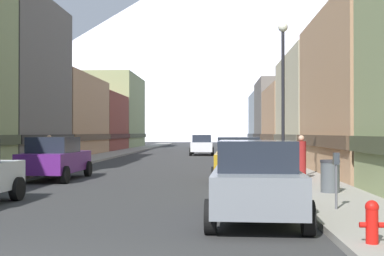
# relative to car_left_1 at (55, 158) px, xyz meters

# --- Properties ---
(sidewalk_left) EXTENTS (2.50, 100.00, 0.15)m
(sidewalk_left) POSITION_rel_car_left_1_xyz_m (-2.45, 20.19, -0.82)
(sidewalk_left) COLOR gray
(sidewalk_left) RESTS_ON ground
(sidewalk_right) EXTENTS (2.50, 100.00, 0.15)m
(sidewalk_right) POSITION_rel_car_left_1_xyz_m (10.05, 20.19, -0.82)
(sidewalk_right) COLOR gray
(sidewalk_right) RESTS_ON ground
(storefront_left_3) EXTENTS (9.14, 12.30, 6.76)m
(storefront_left_3) POSITION_rel_car_left_1_xyz_m (-8.12, 21.53, 2.36)
(storefront_left_3) COLOR tan
(storefront_left_3) RESTS_ON ground
(storefront_left_4) EXTENTS (6.46, 10.60, 6.16)m
(storefront_left_4) POSITION_rel_car_left_1_xyz_m (-6.78, 33.14, 2.06)
(storefront_left_4) COLOR brown
(storefront_left_4) RESTS_ON ground
(storefront_left_5) EXTENTS (7.83, 13.10, 9.45)m
(storefront_left_5) POSITION_rel_car_left_1_xyz_m (-7.46, 45.26, 3.66)
(storefront_left_5) COLOR #8C9966
(storefront_left_5) RESTS_ON ground
(storefront_right_2) EXTENTS (8.06, 11.35, 7.19)m
(storefront_right_2) POSITION_rel_car_left_1_xyz_m (15.18, 13.53, 2.56)
(storefront_right_2) COLOR beige
(storefront_right_2) RESTS_ON ground
(storefront_right_3) EXTENTS (9.50, 12.08, 6.12)m
(storefront_right_3) POSITION_rel_car_left_1_xyz_m (15.90, 25.77, 2.05)
(storefront_right_3) COLOR tan
(storefront_right_3) RESTS_ON ground
(storefront_right_4) EXTENTS (7.94, 10.09, 7.90)m
(storefront_right_4) POSITION_rel_car_left_1_xyz_m (15.12, 37.22, 2.90)
(storefront_right_4) COLOR #66605B
(storefront_right_4) RESTS_ON ground
(storefront_right_5) EXTENTS (6.86, 11.55, 7.24)m
(storefront_right_5) POSITION_rel_car_left_1_xyz_m (14.58, 48.17, 2.58)
(storefront_right_5) COLOR #99A5B2
(storefront_right_5) RESTS_ON ground
(car_left_1) EXTENTS (2.11, 4.42, 1.78)m
(car_left_1) POSITION_rel_car_left_1_xyz_m (0.00, 0.00, 0.00)
(car_left_1) COLOR #591E72
(car_left_1) RESTS_ON ground
(car_right_0) EXTENTS (2.22, 4.47, 1.78)m
(car_right_0) POSITION_rel_car_left_1_xyz_m (7.60, -9.47, 0.00)
(car_right_0) COLOR slate
(car_right_0) RESTS_ON ground
(car_right_1) EXTENTS (2.18, 4.46, 1.78)m
(car_right_1) POSITION_rel_car_left_1_xyz_m (7.60, -0.13, 0.00)
(car_right_1) COLOR #B28419
(car_right_1) RESTS_ON ground
(car_driving_0) EXTENTS (2.06, 4.40, 1.78)m
(car_driving_0) POSITION_rel_car_left_1_xyz_m (5.40, 23.78, 0.00)
(car_driving_0) COLOR silver
(car_driving_0) RESTS_ON ground
(fire_hydrant_near) EXTENTS (0.40, 0.22, 0.70)m
(fire_hydrant_near) POSITION_rel_car_left_1_xyz_m (9.25, -12.39, -0.37)
(fire_hydrant_near) COLOR red
(fire_hydrant_near) RESTS_ON sidewalk_right
(parking_meter_near) EXTENTS (0.14, 0.10, 1.33)m
(parking_meter_near) POSITION_rel_car_left_1_xyz_m (9.55, -8.64, 0.11)
(parking_meter_near) COLOR #595960
(parking_meter_near) RESTS_ON sidewalk_right
(trash_bin_right) EXTENTS (0.59, 0.59, 0.98)m
(trash_bin_right) POSITION_rel_car_left_1_xyz_m (10.15, -5.25, -0.26)
(trash_bin_right) COLOR #4C5156
(trash_bin_right) RESTS_ON sidewalk_right
(pedestrian_0) EXTENTS (0.36, 0.36, 1.69)m
(pedestrian_0) POSITION_rel_car_left_1_xyz_m (-2.45, 6.49, 0.03)
(pedestrian_0) COLOR navy
(pedestrian_0) RESTS_ON sidewalk_left
(pedestrian_1) EXTENTS (0.36, 0.36, 1.71)m
(pedestrian_1) POSITION_rel_car_left_1_xyz_m (10.05, -0.65, 0.04)
(pedestrian_1) COLOR maroon
(pedestrian_1) RESTS_ON sidewalk_right
(streetlamp_right) EXTENTS (0.36, 0.36, 5.86)m
(streetlamp_right) POSITION_rel_car_left_1_xyz_m (9.15, -2.09, 3.09)
(streetlamp_right) COLOR black
(streetlamp_right) RESTS_ON sidewalk_right
(mountain_backdrop) EXTENTS (322.26, 322.26, 109.50)m
(mountain_backdrop) POSITION_rel_car_left_1_xyz_m (29.49, 245.19, 53.85)
(mountain_backdrop) COLOR silver
(mountain_backdrop) RESTS_ON ground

